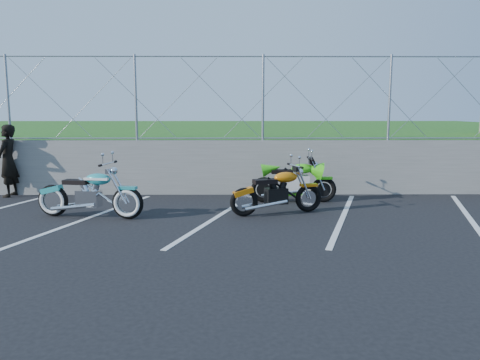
{
  "coord_description": "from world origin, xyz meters",
  "views": [
    {
      "loc": [
        0.36,
        -7.68,
        2.01
      ],
      "look_at": [
        0.44,
        1.3,
        0.67
      ],
      "focal_mm": 35.0,
      "sensor_mm": 36.0,
      "label": 1
    }
  ],
  "objects_px": {
    "naked_orange": "(278,193)",
    "person_standing": "(8,161)",
    "cruiser_turquoise": "(91,196)",
    "sportbike_green": "(295,183)"
  },
  "relations": [
    {
      "from": "sportbike_green",
      "to": "cruiser_turquoise",
      "type": "bearing_deg",
      "value": -159.96
    },
    {
      "from": "naked_orange",
      "to": "sportbike_green",
      "type": "xyz_separation_m",
      "value": [
        0.47,
        1.18,
        0.01
      ]
    },
    {
      "from": "naked_orange",
      "to": "person_standing",
      "type": "height_order",
      "value": "person_standing"
    },
    {
      "from": "cruiser_turquoise",
      "to": "sportbike_green",
      "type": "xyz_separation_m",
      "value": [
        4.02,
        1.47,
        -0.0
      ]
    },
    {
      "from": "naked_orange",
      "to": "cruiser_turquoise",
      "type": "bearing_deg",
      "value": 167.61
    },
    {
      "from": "sportbike_green",
      "to": "naked_orange",
      "type": "bearing_deg",
      "value": -111.91
    },
    {
      "from": "person_standing",
      "to": "sportbike_green",
      "type": "bearing_deg",
      "value": 84.04
    },
    {
      "from": "cruiser_turquoise",
      "to": "sportbike_green",
      "type": "height_order",
      "value": "cruiser_turquoise"
    },
    {
      "from": "cruiser_turquoise",
      "to": "person_standing",
      "type": "xyz_separation_m",
      "value": [
        -2.6,
        2.23,
        0.42
      ]
    },
    {
      "from": "naked_orange",
      "to": "sportbike_green",
      "type": "bearing_deg",
      "value": 51.02
    }
  ]
}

